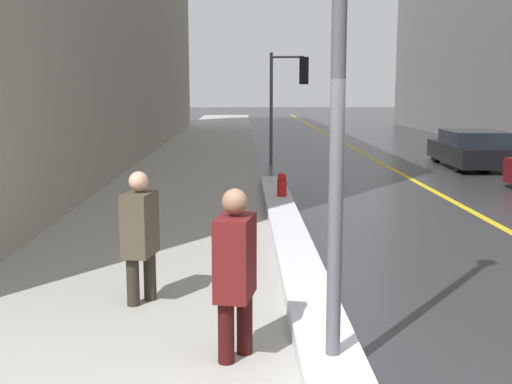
{
  "coord_description": "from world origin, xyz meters",
  "views": [
    {
      "loc": [
        -0.59,
        -4.5,
        2.42
      ],
      "look_at": [
        -0.4,
        4.0,
        1.05
      ],
      "focal_mm": 45.0,
      "sensor_mm": 36.0,
      "label": 1
    }
  ],
  "objects_px": {
    "parked_car_black": "(473,149)",
    "fire_hydrant": "(282,190)",
    "traffic_light_near": "(292,83)",
    "pedestrian_nearside": "(235,266)",
    "pedestrian_in_glasses": "(141,231)"
  },
  "relations": [
    {
      "from": "pedestrian_in_glasses",
      "to": "parked_car_black",
      "type": "distance_m",
      "value": 15.16
    },
    {
      "from": "pedestrian_in_glasses",
      "to": "fire_hydrant",
      "type": "relative_size",
      "value": 2.17
    },
    {
      "from": "pedestrian_nearside",
      "to": "pedestrian_in_glasses",
      "type": "relative_size",
      "value": 1.03
    },
    {
      "from": "fire_hydrant",
      "to": "pedestrian_in_glasses",
      "type": "bearing_deg",
      "value": -107.97
    },
    {
      "from": "pedestrian_in_glasses",
      "to": "traffic_light_near",
      "type": "bearing_deg",
      "value": -179.28
    },
    {
      "from": "traffic_light_near",
      "to": "pedestrian_nearside",
      "type": "relative_size",
      "value": 2.31
    },
    {
      "from": "parked_car_black",
      "to": "fire_hydrant",
      "type": "height_order",
      "value": "parked_car_black"
    },
    {
      "from": "parked_car_black",
      "to": "fire_hydrant",
      "type": "xyz_separation_m",
      "value": [
        -6.38,
        -6.59,
        -0.21
      ]
    },
    {
      "from": "pedestrian_nearside",
      "to": "parked_car_black",
      "type": "xyz_separation_m",
      "value": [
        7.27,
        14.22,
        -0.31
      ]
    },
    {
      "from": "traffic_light_near",
      "to": "fire_hydrant",
      "type": "relative_size",
      "value": 5.16
    },
    {
      "from": "parked_car_black",
      "to": "fire_hydrant",
      "type": "distance_m",
      "value": 9.17
    },
    {
      "from": "traffic_light_near",
      "to": "fire_hydrant",
      "type": "height_order",
      "value": "traffic_light_near"
    },
    {
      "from": "pedestrian_nearside",
      "to": "fire_hydrant",
      "type": "distance_m",
      "value": 7.7
    },
    {
      "from": "parked_car_black",
      "to": "pedestrian_nearside",
      "type": "bearing_deg",
      "value": 155.59
    },
    {
      "from": "traffic_light_near",
      "to": "pedestrian_in_glasses",
      "type": "xyz_separation_m",
      "value": [
        -2.83,
        -14.75,
        -1.77
      ]
    }
  ]
}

